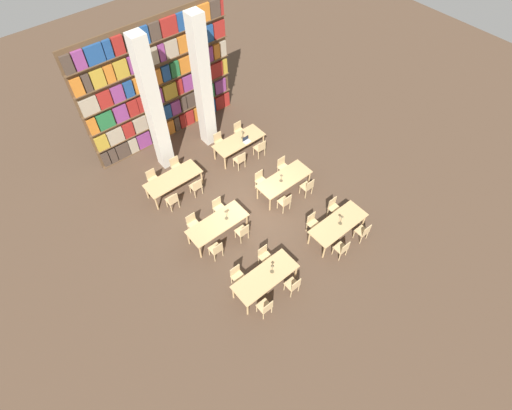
# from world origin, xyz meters

# --- Properties ---
(ground_plane) EXTENTS (40.00, 40.00, 0.00)m
(ground_plane) POSITION_xyz_m (0.00, 0.00, 0.00)
(ground_plane) COLOR #4C3828
(bookshelf_bank) EXTENTS (6.99, 0.35, 5.50)m
(bookshelf_bank) POSITION_xyz_m (0.01, 6.04, 2.67)
(bookshelf_bank) COLOR brown
(bookshelf_bank) RESTS_ON ground_plane
(pillar_left) EXTENTS (0.56, 0.56, 6.00)m
(pillar_left) POSITION_xyz_m (-1.15, 4.50, 3.00)
(pillar_left) COLOR beige
(pillar_left) RESTS_ON ground_plane
(pillar_center) EXTENTS (0.56, 0.56, 6.00)m
(pillar_center) POSITION_xyz_m (1.15, 4.50, 3.00)
(pillar_center) COLOR beige
(pillar_center) RESTS_ON ground_plane
(reading_table_0) EXTENTS (2.33, 0.93, 0.77)m
(reading_table_0) POSITION_xyz_m (-1.74, -2.87, 0.69)
(reading_table_0) COLOR tan
(reading_table_0) RESTS_ON ground_plane
(chair_0) EXTENTS (0.42, 0.40, 0.90)m
(chair_0) POSITION_xyz_m (-2.36, -3.62, 0.49)
(chair_0) COLOR tan
(chair_0) RESTS_ON ground_plane
(chair_1) EXTENTS (0.42, 0.40, 0.90)m
(chair_1) POSITION_xyz_m (-2.36, -2.13, 0.49)
(chair_1) COLOR tan
(chair_1) RESTS_ON ground_plane
(chair_2) EXTENTS (0.42, 0.40, 0.90)m
(chair_2) POSITION_xyz_m (-1.13, -3.62, 0.49)
(chair_2) COLOR tan
(chair_2) RESTS_ON ground_plane
(chair_3) EXTENTS (0.42, 0.40, 0.90)m
(chair_3) POSITION_xyz_m (-1.13, -2.13, 0.49)
(chair_3) COLOR tan
(chair_3) RESTS_ON ground_plane
(desk_lamp_0) EXTENTS (0.14, 0.14, 0.45)m
(desk_lamp_0) POSITION_xyz_m (-1.45, -2.89, 1.07)
(desk_lamp_0) COLOR brown
(desk_lamp_0) RESTS_ON reading_table_0
(reading_table_1) EXTENTS (2.33, 0.93, 0.77)m
(reading_table_1) POSITION_xyz_m (1.76, -2.94, 0.69)
(reading_table_1) COLOR tan
(reading_table_1) RESTS_ON ground_plane
(chair_4) EXTENTS (0.42, 0.40, 0.90)m
(chair_4) POSITION_xyz_m (1.21, -3.69, 0.49)
(chair_4) COLOR tan
(chair_4) RESTS_ON ground_plane
(chair_5) EXTENTS (0.42, 0.40, 0.90)m
(chair_5) POSITION_xyz_m (1.21, -2.19, 0.49)
(chair_5) COLOR tan
(chair_5) RESTS_ON ground_plane
(chair_6) EXTENTS (0.42, 0.40, 0.90)m
(chair_6) POSITION_xyz_m (2.36, -3.69, 0.49)
(chair_6) COLOR tan
(chair_6) RESTS_ON ground_plane
(chair_7) EXTENTS (0.42, 0.40, 0.90)m
(chair_7) POSITION_xyz_m (2.36, -2.19, 0.49)
(chair_7) COLOR tan
(chair_7) RESTS_ON ground_plane
(desk_lamp_1) EXTENTS (0.14, 0.14, 0.48)m
(desk_lamp_1) POSITION_xyz_m (1.80, -2.99, 1.09)
(desk_lamp_1) COLOR brown
(desk_lamp_1) RESTS_ON reading_table_1
(reading_table_2) EXTENTS (2.33, 0.93, 0.77)m
(reading_table_2) POSITION_xyz_m (-1.68, -0.07, 0.69)
(reading_table_2) COLOR tan
(reading_table_2) RESTS_ON ground_plane
(chair_8) EXTENTS (0.42, 0.40, 0.90)m
(chair_8) POSITION_xyz_m (-2.29, -0.82, 0.49)
(chair_8) COLOR tan
(chair_8) RESTS_ON ground_plane
(chair_9) EXTENTS (0.42, 0.40, 0.90)m
(chair_9) POSITION_xyz_m (-2.29, 0.67, 0.49)
(chair_9) COLOR tan
(chair_9) RESTS_ON ground_plane
(chair_10) EXTENTS (0.42, 0.40, 0.90)m
(chair_10) POSITION_xyz_m (-1.08, -0.82, 0.49)
(chair_10) COLOR tan
(chair_10) RESTS_ON ground_plane
(chair_11) EXTENTS (0.42, 0.40, 0.90)m
(chair_11) POSITION_xyz_m (-1.08, 0.67, 0.49)
(chair_11) COLOR tan
(chair_11) RESTS_ON ground_plane
(desk_lamp_2) EXTENTS (0.14, 0.14, 0.48)m
(desk_lamp_2) POSITION_xyz_m (-1.29, -0.12, 1.09)
(desk_lamp_2) COLOR brown
(desk_lamp_2) RESTS_ON reading_table_2
(reading_table_3) EXTENTS (2.33, 0.93, 0.77)m
(reading_table_3) POSITION_xyz_m (1.70, -0.03, 0.69)
(reading_table_3) COLOR tan
(reading_table_3) RESTS_ON ground_plane
(chair_12) EXTENTS (0.42, 0.40, 0.90)m
(chair_12) POSITION_xyz_m (1.08, -0.78, 0.49)
(chair_12) COLOR tan
(chair_12) RESTS_ON ground_plane
(chair_13) EXTENTS (0.42, 0.40, 0.90)m
(chair_13) POSITION_xyz_m (1.08, 0.72, 0.49)
(chair_13) COLOR tan
(chair_13) RESTS_ON ground_plane
(chair_14) EXTENTS (0.42, 0.40, 0.90)m
(chair_14) POSITION_xyz_m (2.32, -0.78, 0.49)
(chair_14) COLOR tan
(chair_14) RESTS_ON ground_plane
(chair_15) EXTENTS (0.42, 0.40, 0.90)m
(chair_15) POSITION_xyz_m (2.32, 0.72, 0.49)
(chair_15) COLOR tan
(chair_15) RESTS_ON ground_plane
(desk_lamp_3) EXTENTS (0.14, 0.14, 0.39)m
(desk_lamp_3) POSITION_xyz_m (1.52, -0.03, 1.02)
(desk_lamp_3) COLOR brown
(desk_lamp_3) RESTS_ON reading_table_3
(reading_table_4) EXTENTS (2.33, 0.93, 0.77)m
(reading_table_4) POSITION_xyz_m (-1.73, 2.87, 0.69)
(reading_table_4) COLOR tan
(reading_table_4) RESTS_ON ground_plane
(chair_16) EXTENTS (0.42, 0.40, 0.90)m
(chair_16) POSITION_xyz_m (-2.28, 2.12, 0.49)
(chair_16) COLOR tan
(chair_16) RESTS_ON ground_plane
(chair_17) EXTENTS (0.42, 0.40, 0.90)m
(chair_17) POSITION_xyz_m (-2.28, 3.61, 0.49)
(chair_17) COLOR tan
(chair_17) RESTS_ON ground_plane
(chair_18) EXTENTS (0.42, 0.40, 0.90)m
(chair_18) POSITION_xyz_m (-1.15, 2.12, 0.49)
(chair_18) COLOR tan
(chair_18) RESTS_ON ground_plane
(chair_19) EXTENTS (0.42, 0.40, 0.90)m
(chair_19) POSITION_xyz_m (-1.15, 3.61, 0.49)
(chair_19) COLOR tan
(chair_19) RESTS_ON ground_plane
(reading_table_5) EXTENTS (2.33, 0.93, 0.77)m
(reading_table_5) POSITION_xyz_m (1.70, 2.93, 0.69)
(reading_table_5) COLOR tan
(reading_table_5) RESTS_ON ground_plane
(chair_20) EXTENTS (0.42, 0.40, 0.90)m
(chair_20) POSITION_xyz_m (1.16, 2.18, 0.49)
(chair_20) COLOR tan
(chair_20) RESTS_ON ground_plane
(chair_21) EXTENTS (0.42, 0.40, 0.90)m
(chair_21) POSITION_xyz_m (1.16, 3.67, 0.49)
(chair_21) COLOR tan
(chair_21) RESTS_ON ground_plane
(chair_22) EXTENTS (0.42, 0.40, 0.90)m
(chair_22) POSITION_xyz_m (2.29, 2.18, 0.49)
(chair_22) COLOR tan
(chair_22) RESTS_ON ground_plane
(chair_23) EXTENTS (0.42, 0.40, 0.90)m
(chair_23) POSITION_xyz_m (2.29, 3.67, 0.49)
(chair_23) COLOR tan
(chair_23) RESTS_ON ground_plane
(desk_lamp_4) EXTENTS (0.14, 0.14, 0.42)m
(desk_lamp_4) POSITION_xyz_m (1.92, 2.93, 1.05)
(desk_lamp_4) COLOR brown
(desk_lamp_4) RESTS_ON reading_table_5
(laptop) EXTENTS (0.32, 0.22, 0.21)m
(laptop) POSITION_xyz_m (1.91, 2.66, 0.81)
(laptop) COLOR silver
(laptop) RESTS_ON reading_table_5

